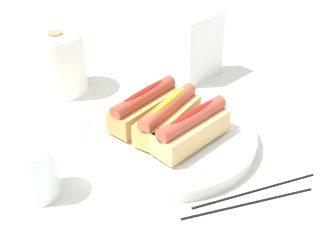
# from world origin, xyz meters

# --- Properties ---
(ground_plane) EXTENTS (2.40, 2.40, 0.00)m
(ground_plane) POSITION_xyz_m (0.00, 0.00, 0.00)
(ground_plane) COLOR silver
(serving_bowl) EXTENTS (0.32, 0.32, 0.03)m
(serving_bowl) POSITION_xyz_m (-0.01, -0.02, 0.02)
(serving_bowl) COLOR white
(serving_bowl) RESTS_ON ground_plane
(hotdog_front) EXTENTS (0.15, 0.06, 0.06)m
(hotdog_front) POSITION_xyz_m (0.00, -0.07, 0.06)
(hotdog_front) COLOR #DBB270
(hotdog_front) RESTS_ON serving_bowl
(hotdog_back) EXTENTS (0.16, 0.09, 0.06)m
(hotdog_back) POSITION_xyz_m (-0.01, -0.02, 0.06)
(hotdog_back) COLOR tan
(hotdog_back) RESTS_ON serving_bowl
(hotdog_side) EXTENTS (0.16, 0.07, 0.06)m
(hotdog_side) POSITION_xyz_m (-0.02, 0.03, 0.06)
(hotdog_side) COLOR tan
(hotdog_side) RESTS_ON serving_bowl
(water_glass) EXTENTS (0.07, 0.07, 0.09)m
(water_glass) POSITION_xyz_m (-0.25, 0.01, 0.04)
(water_glass) COLOR white
(water_glass) RESTS_ON ground_plane
(paper_towel_roll) EXTENTS (0.11, 0.11, 0.13)m
(paper_towel_roll) POSITION_xyz_m (-0.06, 0.28, 0.07)
(paper_towel_roll) COLOR white
(paper_towel_roll) RESTS_ON ground_plane
(napkin_box) EXTENTS (0.11, 0.05, 0.15)m
(napkin_box) POSITION_xyz_m (0.21, 0.12, 0.07)
(napkin_box) COLOR white
(napkin_box) RESTS_ON ground_plane
(chopstick_near) EXTENTS (0.21, 0.08, 0.01)m
(chopstick_near) POSITION_xyz_m (0.01, -0.21, 0.00)
(chopstick_near) COLOR black
(chopstick_near) RESTS_ON ground_plane
(chopstick_far) EXTENTS (0.20, 0.09, 0.01)m
(chopstick_far) POSITION_xyz_m (-0.02, -0.22, 0.00)
(chopstick_far) COLOR black
(chopstick_far) RESTS_ON ground_plane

